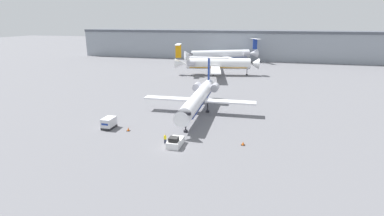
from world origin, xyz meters
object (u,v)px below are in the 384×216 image
at_px(traffic_cone_left, 128,129).
at_px(traffic_cone_right, 243,143).
at_px(airplane_parked_far_right, 216,64).
at_px(airplane_main, 199,97).
at_px(luggage_cart, 109,123).
at_px(airplane_parked_far_left, 222,54).
at_px(worker_near_tug, 165,139).
at_px(pushback_tug, 175,142).

relative_size(traffic_cone_left, traffic_cone_right, 1.11).
bearing_deg(traffic_cone_right, airplane_parked_far_right, 104.36).
xyz_separation_m(airplane_main, traffic_cone_right, (11.50, -16.01, -3.32)).
relative_size(luggage_cart, airplane_parked_far_left, 0.09).
xyz_separation_m(airplane_main, worker_near_tug, (-1.38, -18.66, -2.77)).
xyz_separation_m(luggage_cart, worker_near_tug, (13.06, -4.28, -0.20)).
bearing_deg(airplane_main, pushback_tug, -88.23).
distance_m(pushback_tug, airplane_parked_far_left, 99.71).
distance_m(airplane_main, worker_near_tug, 18.92).
xyz_separation_m(pushback_tug, traffic_cone_left, (-10.75, 4.39, -0.32)).
xyz_separation_m(airplane_main, airplane_parked_far_right, (-4.95, 48.21, 0.73)).
bearing_deg(airplane_parked_far_right, worker_near_tug, -86.94).
relative_size(airplane_main, pushback_tug, 7.78).
distance_m(luggage_cart, traffic_cone_left, 4.36).
xyz_separation_m(luggage_cart, traffic_cone_right, (25.94, -1.63, -0.75)).
distance_m(worker_near_tug, traffic_cone_right, 13.16).
height_order(traffic_cone_right, airplane_parked_far_left, airplane_parked_far_left).
bearing_deg(airplane_parked_far_left, worker_near_tug, -86.30).
distance_m(luggage_cart, traffic_cone_right, 26.00).
bearing_deg(traffic_cone_right, luggage_cart, 176.40).
distance_m(pushback_tug, airplane_parked_far_right, 67.73).
bearing_deg(airplane_main, traffic_cone_left, -124.46).
xyz_separation_m(airplane_main, airplane_parked_far_left, (-7.77, 80.09, 0.67)).
bearing_deg(worker_near_tug, traffic_cone_left, 156.29).
xyz_separation_m(airplane_main, pushback_tug, (0.59, -19.20, -2.95)).
bearing_deg(airplane_parked_far_left, airplane_parked_far_right, -84.95).
distance_m(airplane_main, traffic_cone_left, 18.25).
bearing_deg(pushback_tug, airplane_parked_far_right, 94.70).
bearing_deg(airplane_parked_far_right, airplane_main, -84.14).
distance_m(pushback_tug, worker_near_tug, 2.05).
xyz_separation_m(airplane_main, traffic_cone_left, (-10.16, -14.80, -3.27)).
distance_m(traffic_cone_right, airplane_parked_far_left, 98.10).
relative_size(traffic_cone_left, airplane_parked_far_right, 0.02).
height_order(traffic_cone_right, airplane_parked_far_right, airplane_parked_far_right).
bearing_deg(airplane_parked_far_right, pushback_tug, -85.30).
bearing_deg(worker_near_tug, luggage_cart, 161.86).
bearing_deg(luggage_cart, traffic_cone_right, -3.60).
xyz_separation_m(airplane_parked_far_left, airplane_parked_far_right, (2.82, -31.88, 0.06)).
height_order(airplane_main, traffic_cone_left, airplane_main).
relative_size(pushback_tug, traffic_cone_right, 5.82).
bearing_deg(luggage_cart, airplane_parked_far_right, 81.38).
relative_size(luggage_cart, traffic_cone_left, 4.07).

